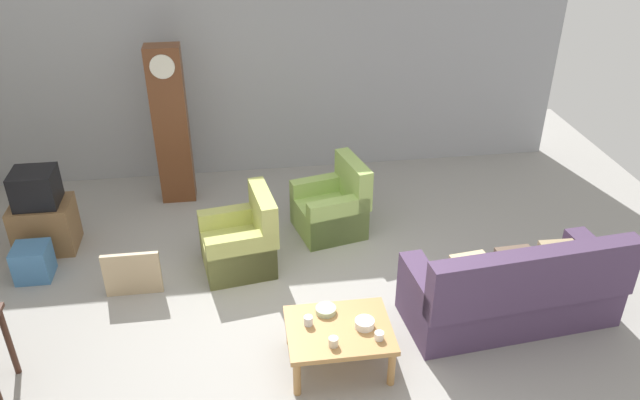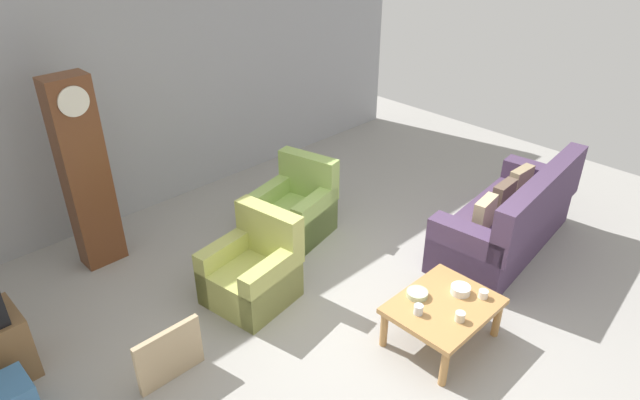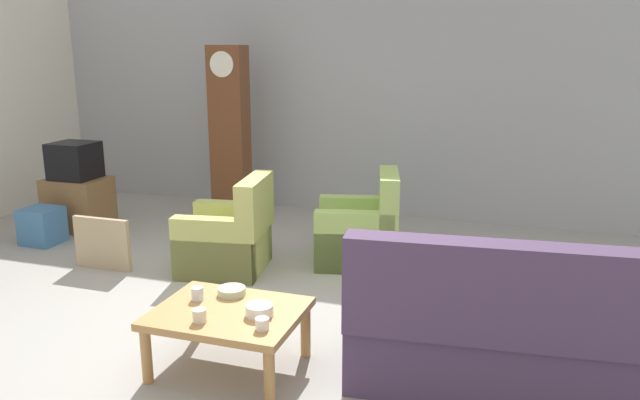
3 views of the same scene
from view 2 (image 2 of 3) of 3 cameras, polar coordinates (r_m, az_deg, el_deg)
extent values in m
plane|color=#999691|center=(5.44, 5.17, -12.71)|extent=(10.40, 10.40, 0.00)
cube|color=#9EA0A5|center=(7.19, -16.79, 11.74)|extent=(8.40, 0.16, 3.20)
cube|color=#4C3856|center=(6.72, 18.34, -2.85)|extent=(2.17, 1.04, 0.44)
cube|color=#4C3856|center=(6.37, 21.99, 0.04)|extent=(2.11, 0.40, 0.60)
cube|color=#4C3856|center=(7.44, 21.37, 0.93)|extent=(0.32, 0.86, 0.68)
cube|color=#4C3856|center=(5.92, 14.88, -5.62)|extent=(0.32, 0.86, 0.68)
cube|color=#9E8966|center=(6.94, 20.08, 1.74)|extent=(0.36, 0.13, 0.36)
cube|color=brown|center=(6.54, 18.49, 0.27)|extent=(0.37, 0.14, 0.36)
cube|color=#C6B284|center=(6.14, 16.70, -1.40)|extent=(0.37, 0.17, 0.36)
cube|color=tan|center=(5.62, -7.23, -8.57)|extent=(0.87, 0.87, 0.40)
cube|color=tan|center=(5.55, -5.27, -3.22)|extent=(0.29, 0.78, 0.52)
cube|color=tan|center=(5.74, -9.49, -6.63)|extent=(0.78, 0.28, 0.60)
cube|color=tan|center=(5.40, -4.95, -8.95)|extent=(0.78, 0.28, 0.60)
cube|color=#9CBD5F|center=(6.61, -2.69, -1.99)|extent=(0.91, 0.91, 0.40)
cube|color=#9CBD5F|center=(6.61, -1.20, 2.64)|extent=(0.35, 0.78, 0.52)
cube|color=#9CBD5F|center=(6.71, -4.82, -0.54)|extent=(0.78, 0.33, 0.60)
cube|color=#9CBD5F|center=(6.41, -0.51, -1.98)|extent=(0.78, 0.33, 0.60)
cube|color=#B27F47|center=(5.13, 12.72, -10.67)|extent=(0.96, 0.76, 0.05)
cylinder|color=#B27F47|center=(4.88, 12.75, -16.61)|extent=(0.07, 0.07, 0.38)
cylinder|color=#B27F47|center=(5.44, 17.90, -11.69)|extent=(0.07, 0.07, 0.38)
cylinder|color=#B27F47|center=(5.13, 6.66, -13.14)|extent=(0.07, 0.07, 0.38)
cylinder|color=#B27F47|center=(5.67, 12.22, -8.87)|extent=(0.07, 0.07, 0.38)
cube|color=brown|center=(6.22, -23.17, 2.38)|extent=(0.44, 0.28, 2.12)
cylinder|color=silver|center=(5.78, -24.20, 9.31)|extent=(0.30, 0.02, 0.30)
cube|color=tan|center=(4.93, -15.34, -15.24)|extent=(0.60, 0.05, 0.51)
cylinder|color=white|center=(5.25, 16.58, -9.33)|extent=(0.09, 0.09, 0.07)
cylinder|color=silver|center=(4.94, 10.18, -11.12)|extent=(0.08, 0.08, 0.09)
cylinder|color=beige|center=(4.94, 14.33, -11.64)|extent=(0.09, 0.09, 0.08)
cylinder|color=white|center=(5.24, 14.37, -9.01)|extent=(0.18, 0.18, 0.07)
cylinder|color=#B2C69E|center=(5.13, 10.05, -9.56)|extent=(0.19, 0.19, 0.05)
camera|label=1|loc=(3.61, 92.16, 10.32)|focal=35.20mm
camera|label=3|loc=(5.58, 56.86, -0.46)|focal=34.28mm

